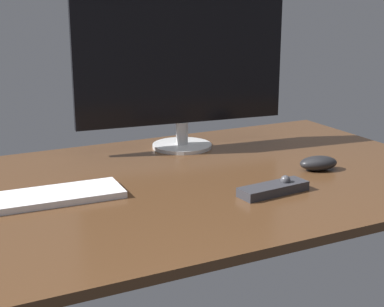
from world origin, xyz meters
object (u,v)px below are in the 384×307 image
object	(u,v)px
keyboard	(44,197)
media_remote	(274,188)
monitor	(182,68)
computer_mouse	(318,163)

from	to	relation	value
keyboard	media_remote	distance (cm)	50.97
monitor	computer_mouse	bearing A→B (deg)	-53.17
computer_mouse	monitor	bearing A→B (deg)	134.98
keyboard	media_remote	world-z (taller)	media_remote
keyboard	media_remote	size ratio (longest dim) A/B	1.98
keyboard	computer_mouse	size ratio (longest dim) A/B	3.47
monitor	computer_mouse	distance (cm)	46.82
media_remote	monitor	bearing A→B (deg)	86.22
monitor	keyboard	world-z (taller)	monitor
monitor	media_remote	size ratio (longest dim) A/B	3.55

